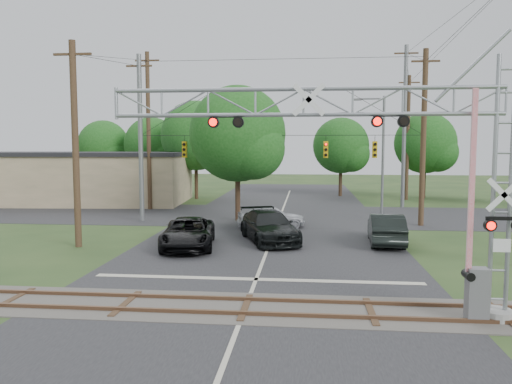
# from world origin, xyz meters

# --- Properties ---
(ground) EXTENTS (160.00, 160.00, 0.00)m
(ground) POSITION_xyz_m (0.00, 0.00, 0.00)
(ground) COLOR #27401D
(ground) RESTS_ON ground
(road_main) EXTENTS (14.00, 90.00, 0.02)m
(road_main) POSITION_xyz_m (0.00, 10.00, 0.01)
(road_main) COLOR #252528
(road_main) RESTS_ON ground
(road_cross) EXTENTS (90.00, 12.00, 0.02)m
(road_cross) POSITION_xyz_m (0.00, 24.00, 0.01)
(road_cross) COLOR #252528
(road_cross) RESTS_ON ground
(railroad_track) EXTENTS (90.00, 3.20, 0.17)m
(railroad_track) POSITION_xyz_m (0.00, 2.00, 0.03)
(railroad_track) COLOR #534F48
(railroad_track) RESTS_ON ground
(crossing_gantry) EXTENTS (12.30, 1.01, 7.90)m
(crossing_gantry) POSITION_xyz_m (4.10, 1.63, 4.92)
(crossing_gantry) COLOR gray
(crossing_gantry) RESTS_ON ground
(traffic_signal_span) EXTENTS (19.34, 0.36, 11.50)m
(traffic_signal_span) POSITION_xyz_m (0.93, 20.00, 5.64)
(traffic_signal_span) COLOR slate
(traffic_signal_span) RESTS_ON ground
(pickup_black) EXTENTS (3.34, 5.86, 1.54)m
(pickup_black) POSITION_xyz_m (-4.12, 11.36, 0.77)
(pickup_black) COLOR black
(pickup_black) RESTS_ON ground
(car_dark) EXTENTS (4.17, 6.28, 1.69)m
(car_dark) POSITION_xyz_m (-0.09, 13.49, 0.85)
(car_dark) COLOR black
(car_dark) RESTS_ON ground
(sedan_silver) EXTENTS (4.63, 2.86, 1.47)m
(sedan_silver) POSITION_xyz_m (-0.32, 18.09, 0.74)
(sedan_silver) COLOR #B5B7BD
(sedan_silver) RESTS_ON ground
(suv_dark) EXTENTS (2.08, 5.10, 1.65)m
(suv_dark) POSITION_xyz_m (6.22, 13.46, 0.82)
(suv_dark) COLOR black
(suv_dark) RESTS_ON ground
(commercial_building) EXTENTS (20.70, 11.55, 4.70)m
(commercial_building) POSITION_xyz_m (-19.26, 30.99, 2.36)
(commercial_building) COLOR gray
(commercial_building) RESTS_ON ground
(streetlight) EXTENTS (2.41, 0.25, 9.05)m
(streetlight) POSITION_xyz_m (7.58, 25.52, 5.06)
(streetlight) COLOR slate
(streetlight) RESTS_ON ground
(utility_poles) EXTENTS (24.79, 28.26, 14.25)m
(utility_poles) POSITION_xyz_m (3.16, 22.55, 6.53)
(utility_poles) COLOR #40291D
(utility_poles) RESTS_ON ground
(treeline) EXTENTS (49.45, 26.90, 9.74)m
(treeline) POSITION_xyz_m (-2.63, 34.58, 5.65)
(treeline) COLOR #3A281A
(treeline) RESTS_ON ground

